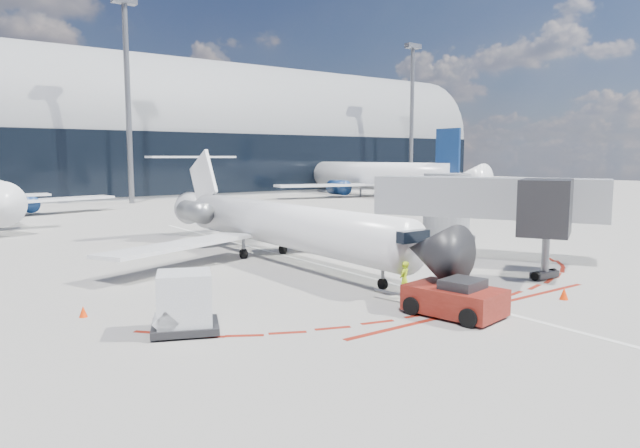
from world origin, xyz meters
TOP-DOWN VIEW (x-y plane):
  - ground at (0.00, 0.00)m, footprint 260.00×260.00m
  - apron_centerline at (0.00, 2.00)m, footprint 0.25×40.00m
  - apron_stop_bar at (0.00, -11.50)m, footprint 14.00×0.25m
  - terminal_building at (0.00, 64.97)m, footprint 150.00×24.15m
  - jet_bridge at (9.79, -3.01)m, footprint 10.03×15.20m
  - light_mast_centre at (5.00, 48.00)m, footprint 0.70×0.70m
  - light_mast_east at (55.00, 48.00)m, footprint 0.70×0.70m
  - regional_jet at (-1.17, 2.53)m, footprint 20.93×25.81m
  - pushback_tug at (-1.81, -11.60)m, footprint 2.89×5.62m
  - ramp_worker at (-1.54, -8.62)m, footprint 0.68×0.57m
  - uld_container at (-10.87, -7.66)m, footprint 2.77×2.59m
  - safety_cone_left at (-13.23, -3.67)m, footprint 0.31×0.31m
  - safety_cone_right at (3.75, -12.68)m, footprint 0.36×0.36m
  - bg_airliner_2 at (39.22, 41.27)m, footprint 37.20×39.39m

SIDE VIEW (x-z plane):
  - ground at x=0.00m, z-range 0.00..0.00m
  - apron_centerline at x=0.00m, z-range 0.00..0.01m
  - apron_stop_bar at x=0.00m, z-range 0.00..0.01m
  - safety_cone_left at x=-13.23m, z-range 0.00..0.43m
  - safety_cone_right at x=3.75m, z-range 0.00..0.50m
  - pushback_tug at x=-1.81m, z-range -0.08..1.35m
  - ramp_worker at x=-1.54m, z-range 0.00..1.59m
  - uld_container at x=-10.87m, z-range -0.01..2.07m
  - regional_jet at x=-1.17m, z-range -1.07..5.39m
  - jet_bridge at x=9.79m, z-range 0.56..5.46m
  - bg_airliner_2 at x=39.22m, z-range 0.00..12.04m
  - terminal_building at x=0.00m, z-range -3.48..20.52m
  - light_mast_centre at x=5.00m, z-range 0.00..25.00m
  - light_mast_east at x=55.00m, z-range 0.00..25.00m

